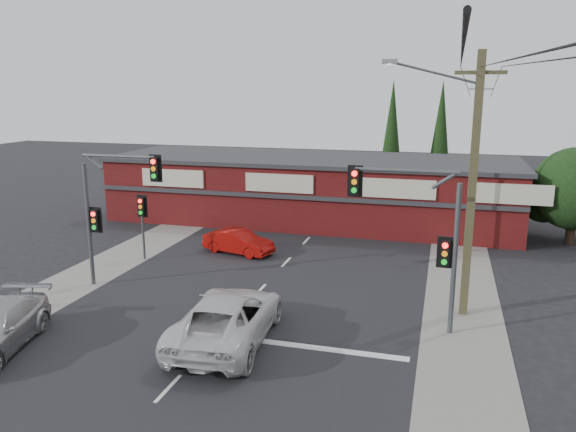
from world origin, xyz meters
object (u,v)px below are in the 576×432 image
(white_suv, at_px, (228,318))
(red_sedan, at_px, (238,242))
(utility_pole, at_px, (469,178))
(shop_building, at_px, (311,188))

(white_suv, xyz_separation_m, red_sedan, (-3.41, 10.11, -0.23))
(white_suv, height_order, utility_pole, utility_pole)
(white_suv, bearing_deg, red_sedan, -75.19)
(shop_building, xyz_separation_m, utility_pole, (9.36, -14.00, 3.26))
(red_sedan, bearing_deg, shop_building, 1.63)
(shop_building, bearing_deg, red_sedan, -102.48)
(utility_pole, bearing_deg, shop_building, 123.76)
(red_sedan, distance_m, utility_pole, 13.35)
(red_sedan, distance_m, shop_building, 8.98)
(white_suv, relative_size, red_sedan, 1.60)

